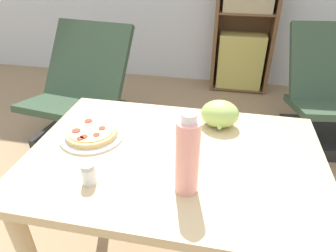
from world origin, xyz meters
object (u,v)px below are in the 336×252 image
Objects in this scene: grape_bunch at (220,114)px; drink_bottle at (187,156)px; lounge_chair_near at (82,107)px; lounge_chair_far at (330,108)px; salt_shaker at (89,174)px; pizza_on_plate at (92,134)px; bookshelf at (246,19)px.

grape_bunch is 0.58× the size of drink_bottle.
lounge_chair_near is 1.97m from lounge_chair_far.
salt_shaker is at bearing -53.27° from lounge_chair_near.
lounge_chair_far reaches higher than pizza_on_plate.
salt_shaker is 0.08× the size of lounge_chair_near.
salt_shaker is 2.12m from lounge_chair_far.
drink_bottle is 0.30× the size of lounge_chair_near.
bookshelf is (0.16, 2.15, -0.08)m from grape_bunch.
lounge_chair_far is 1.24m from bookshelf.
bookshelf reaches higher than pizza_on_plate.
pizza_on_plate is 0.50m from grape_bunch.
lounge_chair_far is at bearing 60.36° from drink_bottle.
grape_bunch is 1.60m from lounge_chair_far.
pizza_on_plate is 0.46m from drink_bottle.
lounge_chair_far is 0.54× the size of bookshelf.
pizza_on_plate is 3.43× the size of salt_shaker.
grape_bunch is at bearing -94.15° from bookshelf.
lounge_chair_near reaches higher than salt_shaker.
drink_bottle reaches higher than salt_shaker.
lounge_chair_near is 1.00× the size of lounge_chair_far.
bookshelf reaches higher than salt_shaker.
lounge_chair_near is (-1.09, 0.88, -0.54)m from grape_bunch.
grape_bunch is at bearing 20.88° from pizza_on_plate.
bookshelf is at bearing 84.78° from drink_bottle.
grape_bunch reaches higher than pizza_on_plate.
grape_bunch is 2.15× the size of salt_shaker.
drink_bottle is at bearing -95.22° from bookshelf.
bookshelf is (0.23, 2.54, -0.15)m from drink_bottle.
pizza_on_plate is 0.27× the size of lounge_chair_near.
lounge_chair_far is (1.94, 0.36, 0.00)m from lounge_chair_near.
salt_shaker is 0.08× the size of lounge_chair_far.
pizza_on_plate is at bearing -159.12° from grape_bunch.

